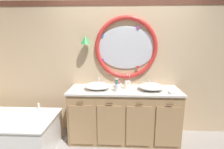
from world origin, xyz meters
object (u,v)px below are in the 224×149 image
(soap_dispenser, at_px, (126,85))
(folded_hand_towel, at_px, (174,93))
(sink_basin_right, at_px, (151,87))
(toiletry_basket, at_px, (118,85))
(toothbrush_holder_left, at_px, (117,87))
(bathtub, at_px, (1,130))
(sink_basin_left, at_px, (97,86))
(toothbrush_holder_right, at_px, (128,83))

(soap_dispenser, bearing_deg, folded_hand_towel, -16.63)
(sink_basin_right, xyz_separation_m, toiletry_basket, (-0.55, 0.13, -0.02))
(toothbrush_holder_left, height_order, toiletry_basket, toothbrush_holder_left)
(toothbrush_holder_left, distance_m, toiletry_basket, 0.22)
(bathtub, bearing_deg, toothbrush_holder_left, 8.75)
(soap_dispenser, bearing_deg, toothbrush_holder_left, -137.88)
(sink_basin_left, relative_size, soap_dispenser, 2.81)
(toothbrush_holder_right, bearing_deg, folded_hand_towel, -28.70)
(toothbrush_holder_left, bearing_deg, toiletry_basket, 86.91)
(sink_basin_left, height_order, folded_hand_towel, sink_basin_left)
(toothbrush_holder_right, bearing_deg, toothbrush_holder_left, -125.23)
(toothbrush_holder_left, xyz_separation_m, toiletry_basket, (0.01, 0.22, -0.03))
(sink_basin_left, distance_m, toothbrush_holder_right, 0.56)
(toothbrush_holder_left, relative_size, folded_hand_towel, 1.35)
(folded_hand_towel, relative_size, toiletry_basket, 1.10)
(bathtub, xyz_separation_m, sink_basin_right, (2.36, 0.36, 0.63))
(sink_basin_right, distance_m, toothbrush_holder_left, 0.57)
(bathtub, xyz_separation_m, sink_basin_left, (1.48, 0.36, 0.63))
(toothbrush_holder_left, xyz_separation_m, toothbrush_holder_right, (0.20, 0.29, -0.00))
(bathtub, distance_m, toiletry_basket, 1.98)
(toothbrush_holder_left, bearing_deg, sink_basin_right, 8.56)
(soap_dispenser, relative_size, toiletry_basket, 1.02)
(toothbrush_holder_right, height_order, soap_dispenser, toothbrush_holder_right)
(bathtub, bearing_deg, soap_dispenser, 11.90)
(sink_basin_right, distance_m, folded_hand_towel, 0.37)
(bathtub, xyz_separation_m, folded_hand_towel, (2.69, 0.19, 0.59))
(sink_basin_left, bearing_deg, toothbrush_holder_left, -14.60)
(bathtub, distance_m, soap_dispenser, 2.09)
(toothbrush_holder_left, relative_size, toiletry_basket, 1.49)
(sink_basin_right, distance_m, toiletry_basket, 0.57)
(sink_basin_left, xyz_separation_m, toiletry_basket, (0.34, 0.13, -0.03))
(toothbrush_holder_right, xyz_separation_m, toiletry_basket, (-0.19, -0.07, -0.02))
(bathtub, height_order, soap_dispenser, soap_dispenser)
(folded_hand_towel, distance_m, toiletry_basket, 0.92)
(sink_basin_right, bearing_deg, folded_hand_towel, -28.06)
(toothbrush_holder_right, relative_size, soap_dispenser, 1.46)
(toothbrush_holder_right, distance_m, soap_dispenser, 0.16)
(sink_basin_left, xyz_separation_m, toothbrush_holder_right, (0.53, 0.20, -0.00))
(sink_basin_left, relative_size, sink_basin_right, 1.02)
(toothbrush_holder_left, height_order, folded_hand_towel, toothbrush_holder_left)
(toothbrush_holder_right, bearing_deg, sink_basin_right, -29.27)
(sink_basin_right, xyz_separation_m, toothbrush_holder_right, (-0.36, 0.20, -0.00))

